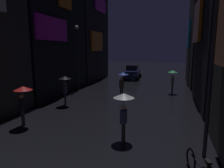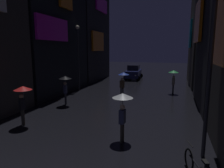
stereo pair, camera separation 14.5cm
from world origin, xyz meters
TOP-DOWN VIEW (x-y plane):
  - building_left_far at (-7.49, 21.83)m, footprint 4.25×7.67m
  - building_right_far at (7.49, 22.26)m, footprint 4.25×8.52m
  - pedestrian_foreground_right_clear at (1.79, 5.28)m, footprint 0.90×0.90m
  - pedestrian_far_right_blue at (-0.16, 13.04)m, footprint 0.90×0.90m
  - pedestrian_near_crossing_black at (-3.54, 9.62)m, footprint 0.90×0.90m
  - pedestrian_midstreet_centre_green at (3.77, 15.84)m, footprint 0.90×0.90m
  - pedestrian_foreground_left_red at (-3.57, 5.47)m, footprint 0.90×0.90m
  - car_distant at (-1.42, 23.72)m, footprint 2.39×4.22m
  - streetlamp_left_far at (-5.00, 14.63)m, footprint 0.36×0.36m
  - streetlamp_right_near at (5.00, 4.88)m, footprint 0.36×0.36m

SIDE VIEW (x-z plane):
  - car_distant at x=-1.42m, z-range -0.03..1.89m
  - pedestrian_foreground_right_clear at x=1.79m, z-range 0.61..2.73m
  - pedestrian_far_right_blue at x=-0.16m, z-range 0.61..2.73m
  - pedestrian_near_crossing_black at x=-3.54m, z-range 0.61..2.73m
  - pedestrian_midstreet_centre_green at x=3.77m, z-range 0.61..2.73m
  - pedestrian_foreground_left_red at x=-3.57m, z-range 0.61..2.73m
  - streetlamp_right_near at x=5.00m, z-range 0.72..6.89m
  - streetlamp_left_far at x=-5.00m, z-range 0.72..6.90m
  - building_left_far at x=-7.49m, z-range 0.00..13.93m
  - building_right_far at x=7.49m, z-range 0.00..18.26m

